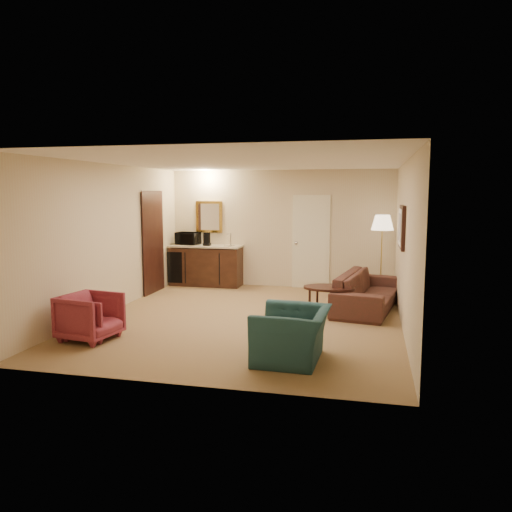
{
  "coord_description": "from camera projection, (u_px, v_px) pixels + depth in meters",
  "views": [
    {
      "loc": [
        1.99,
        -7.94,
        2.1
      ],
      "look_at": [
        0.03,
        0.5,
        1.0
      ],
      "focal_mm": 35.0,
      "sensor_mm": 36.0,
      "label": 1
    }
  ],
  "objects": [
    {
      "name": "ground",
      "position": [
        248.0,
        318.0,
        8.38
      ],
      "size": [
        6.0,
        6.0,
        0.0
      ],
      "primitive_type": "plane",
      "color": "olive",
      "rests_on": "ground"
    },
    {
      "name": "coffee_table",
      "position": [
        329.0,
        301.0,
        8.53
      ],
      "size": [
        1.02,
        0.81,
        0.51
      ],
      "primitive_type": "cube",
      "rotation": [
        0.0,
        0.0,
        -0.27
      ],
      "color": "black",
      "rests_on": "ground"
    },
    {
      "name": "sofa",
      "position": [
        368.0,
        285.0,
        9.01
      ],
      "size": [
        1.03,
        2.34,
        0.88
      ],
      "primitive_type": "imported",
      "rotation": [
        0.0,
        0.0,
        1.4
      ],
      "color": "black",
      "rests_on": "ground"
    },
    {
      "name": "room_walls",
      "position": [
        253.0,
        214.0,
        8.93
      ],
      "size": [
        5.02,
        6.01,
        2.61
      ],
      "color": "beige",
      "rests_on": "ground"
    },
    {
      "name": "teal_armchair",
      "position": [
        292.0,
        326.0,
        6.24
      ],
      "size": [
        0.69,
        1.04,
        0.89
      ],
      "primitive_type": "imported",
      "rotation": [
        0.0,
        0.0,
        -1.61
      ],
      "color": "#1E3F4B",
      "rests_on": "ground"
    },
    {
      "name": "coffee_maker",
      "position": [
        207.0,
        239.0,
        11.18
      ],
      "size": [
        0.17,
        0.17,
        0.3
      ],
      "primitive_type": "cylinder",
      "rotation": [
        0.0,
        0.0,
        -0.04
      ],
      "color": "black",
      "rests_on": "wetbar_cabinet"
    },
    {
      "name": "microwave",
      "position": [
        188.0,
        237.0,
        11.39
      ],
      "size": [
        0.54,
        0.35,
        0.35
      ],
      "primitive_type": "imported",
      "rotation": [
        0.0,
        0.0,
        -0.13
      ],
      "color": "black",
      "rests_on": "wetbar_cabinet"
    },
    {
      "name": "rose_chair_near",
      "position": [
        90.0,
        314.0,
        7.13
      ],
      "size": [
        0.78,
        0.81,
        0.74
      ],
      "primitive_type": "imported",
      "rotation": [
        0.0,
        0.0,
        1.42
      ],
      "color": "#9A3246",
      "rests_on": "ground"
    },
    {
      "name": "wetbar_cabinet",
      "position": [
        206.0,
        265.0,
        11.33
      ],
      "size": [
        1.64,
        0.58,
        0.92
      ],
      "primitive_type": "cube",
      "color": "#3B1F12",
      "rests_on": "ground"
    },
    {
      "name": "floor_lamp",
      "position": [
        381.0,
        256.0,
        10.05
      ],
      "size": [
        0.53,
        0.53,
        1.67
      ],
      "primitive_type": "cube",
      "rotation": [
        0.0,
        0.0,
        0.21
      ],
      "color": "gold",
      "rests_on": "ground"
    },
    {
      "name": "rose_chair_far",
      "position": [
        93.0,
        315.0,
        7.22
      ],
      "size": [
        0.63,
        0.67,
        0.69
      ],
      "primitive_type": "imported",
      "rotation": [
        0.0,
        0.0,
        1.57
      ],
      "color": "#9A3246",
      "rests_on": "ground"
    },
    {
      "name": "waste_bin",
      "position": [
        234.0,
        280.0,
        11.14
      ],
      "size": [
        0.34,
        0.34,
        0.32
      ],
      "primitive_type": "cylinder",
      "rotation": [
        0.0,
        0.0,
        -0.4
      ],
      "color": "black",
      "rests_on": "ground"
    }
  ]
}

